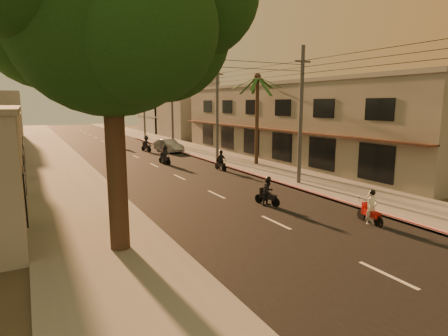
{
  "coord_description": "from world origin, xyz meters",
  "views": [
    {
      "loc": [
        -9.78,
        -11.34,
        5.38
      ],
      "look_at": [
        0.63,
        8.21,
        1.53
      ],
      "focal_mm": 30.0,
      "sensor_mm": 36.0,
      "label": 1
    }
  ],
  "objects_px": {
    "scooter_far_a": "(165,155)",
    "scooter_far_c": "(119,141)",
    "scooter_far_b": "(146,144)",
    "scooter_red": "(371,209)",
    "scooter_mid_a": "(268,192)",
    "broadleaf_tree": "(119,11)",
    "scooter_mid_b": "(221,161)",
    "palm_tree": "(257,82)",
    "parked_car": "(169,146)"
  },
  "relations": [
    {
      "from": "broadleaf_tree",
      "to": "scooter_far_a",
      "type": "distance_m",
      "value": 21.12
    },
    {
      "from": "scooter_far_b",
      "to": "scooter_red",
      "type": "bearing_deg",
      "value": -102.06
    },
    {
      "from": "scooter_mid_a",
      "to": "parked_car",
      "type": "height_order",
      "value": "scooter_mid_a"
    },
    {
      "from": "scooter_red",
      "to": "scooter_far_c",
      "type": "xyz_separation_m",
      "value": [
        -3.4,
        34.98,
        0.1
      ]
    },
    {
      "from": "scooter_far_c",
      "to": "palm_tree",
      "type": "bearing_deg",
      "value": -76.23
    },
    {
      "from": "broadleaf_tree",
      "to": "scooter_mid_a",
      "type": "height_order",
      "value": "broadleaf_tree"
    },
    {
      "from": "scooter_far_c",
      "to": "scooter_far_b",
      "type": "bearing_deg",
      "value": -79.15
    },
    {
      "from": "broadleaf_tree",
      "to": "scooter_mid_b",
      "type": "height_order",
      "value": "broadleaf_tree"
    },
    {
      "from": "scooter_red",
      "to": "scooter_mid_b",
      "type": "xyz_separation_m",
      "value": [
        0.32,
        15.18,
        0.04
      ]
    },
    {
      "from": "palm_tree",
      "to": "scooter_far_b",
      "type": "distance_m",
      "value": 16.04
    },
    {
      "from": "scooter_far_b",
      "to": "scooter_mid_b",
      "type": "bearing_deg",
      "value": -97.75
    },
    {
      "from": "broadleaf_tree",
      "to": "scooter_far_b",
      "type": "bearing_deg",
      "value": 72.29
    },
    {
      "from": "scooter_red",
      "to": "scooter_far_b",
      "type": "bearing_deg",
      "value": 101.97
    },
    {
      "from": "scooter_red",
      "to": "parked_car",
      "type": "xyz_separation_m",
      "value": [
        0.57,
        28.25,
        0.0
      ]
    },
    {
      "from": "scooter_mid_a",
      "to": "scooter_far_a",
      "type": "distance_m",
      "value": 15.64
    },
    {
      "from": "scooter_red",
      "to": "palm_tree",
      "type": "bearing_deg",
      "value": 84.01
    },
    {
      "from": "scooter_red",
      "to": "parked_car",
      "type": "distance_m",
      "value": 28.26
    },
    {
      "from": "scooter_far_c",
      "to": "parked_car",
      "type": "bearing_deg",
      "value": -68.0
    },
    {
      "from": "palm_tree",
      "to": "scooter_mid_b",
      "type": "distance_m",
      "value": 7.61
    },
    {
      "from": "scooter_far_a",
      "to": "scooter_far_c",
      "type": "xyz_separation_m",
      "value": [
        -0.8,
        14.59,
        0.02
      ]
    },
    {
      "from": "palm_tree",
      "to": "scooter_far_b",
      "type": "height_order",
      "value": "palm_tree"
    },
    {
      "from": "palm_tree",
      "to": "parked_car",
      "type": "xyz_separation_m",
      "value": [
        -3.76,
        12.11,
        -6.44
      ]
    },
    {
      "from": "palm_tree",
      "to": "scooter_mid_a",
      "type": "relative_size",
      "value": 5.19
    },
    {
      "from": "scooter_red",
      "to": "scooter_far_b",
      "type": "height_order",
      "value": "scooter_far_b"
    },
    {
      "from": "scooter_mid_b",
      "to": "scooter_mid_a",
      "type": "bearing_deg",
      "value": -106.78
    },
    {
      "from": "scooter_mid_a",
      "to": "scooter_far_b",
      "type": "distance_m",
      "value": 24.94
    },
    {
      "from": "scooter_mid_b",
      "to": "scooter_red",
      "type": "bearing_deg",
      "value": -93.91
    },
    {
      "from": "scooter_far_a",
      "to": "scooter_far_b",
      "type": "relative_size",
      "value": 0.93
    },
    {
      "from": "scooter_far_b",
      "to": "scooter_far_a",
      "type": "bearing_deg",
      "value": -111.52
    },
    {
      "from": "scooter_mid_a",
      "to": "scooter_far_a",
      "type": "relative_size",
      "value": 0.91
    },
    {
      "from": "scooter_mid_a",
      "to": "scooter_far_b",
      "type": "height_order",
      "value": "scooter_far_b"
    },
    {
      "from": "scooter_far_a",
      "to": "palm_tree",
      "type": "bearing_deg",
      "value": -45.92
    },
    {
      "from": "palm_tree",
      "to": "parked_car",
      "type": "distance_m",
      "value": 14.23
    },
    {
      "from": "scooter_mid_a",
      "to": "scooter_far_a",
      "type": "xyz_separation_m",
      "value": [
        -0.3,
        15.64,
        0.06
      ]
    },
    {
      "from": "palm_tree",
      "to": "scooter_mid_b",
      "type": "bearing_deg",
      "value": -166.47
    },
    {
      "from": "scooter_far_a",
      "to": "parked_car",
      "type": "xyz_separation_m",
      "value": [
        3.16,
        7.86,
        -0.08
      ]
    },
    {
      "from": "scooter_red",
      "to": "scooter_far_c",
      "type": "bearing_deg",
      "value": 104.56
    },
    {
      "from": "broadleaf_tree",
      "to": "palm_tree",
      "type": "bearing_deg",
      "value": 43.48
    },
    {
      "from": "broadleaf_tree",
      "to": "scooter_far_b",
      "type": "distance_m",
      "value": 29.75
    },
    {
      "from": "palm_tree",
      "to": "scooter_red",
      "type": "height_order",
      "value": "palm_tree"
    },
    {
      "from": "palm_tree",
      "to": "scooter_far_c",
      "type": "xyz_separation_m",
      "value": [
        -7.73,
        18.84,
        -6.34
      ]
    },
    {
      "from": "scooter_far_b",
      "to": "parked_car",
      "type": "bearing_deg",
      "value": -49.26
    },
    {
      "from": "palm_tree",
      "to": "scooter_red",
      "type": "bearing_deg",
      "value": -105.0
    },
    {
      "from": "scooter_far_a",
      "to": "scooter_far_c",
      "type": "relative_size",
      "value": 0.96
    },
    {
      "from": "scooter_mid_a",
      "to": "scooter_mid_b",
      "type": "relative_size",
      "value": 0.93
    },
    {
      "from": "scooter_red",
      "to": "scooter_mid_a",
      "type": "relative_size",
      "value": 1.03
    },
    {
      "from": "scooter_red",
      "to": "broadleaf_tree",
      "type": "bearing_deg",
      "value": 176.48
    },
    {
      "from": "scooter_far_b",
      "to": "parked_car",
      "type": "xyz_separation_m",
      "value": [
        2.1,
        -1.43,
        -0.15
      ]
    },
    {
      "from": "scooter_red",
      "to": "scooter_mid_b",
      "type": "distance_m",
      "value": 15.18
    },
    {
      "from": "scooter_mid_b",
      "to": "scooter_far_a",
      "type": "xyz_separation_m",
      "value": [
        -2.91,
        5.22,
        0.04
      ]
    }
  ]
}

